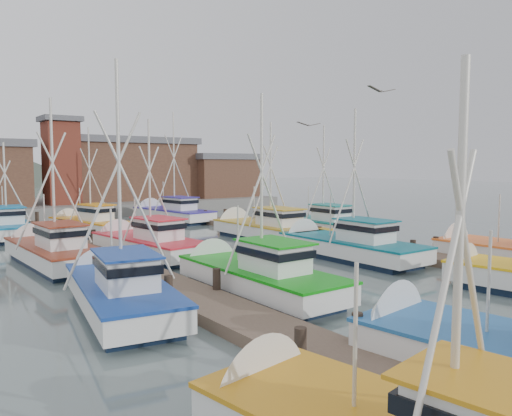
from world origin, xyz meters
TOP-DOWN VIEW (x-y plane):
  - ground at (0.00, 0.00)m, footprint 260.00×260.00m
  - dock_left at (-7.00, 4.04)m, footprint 2.30×46.00m
  - dock_right at (7.00, 4.04)m, footprint 2.30×46.00m
  - quay at (0.00, 37.00)m, footprint 44.00×16.00m
  - shed_center at (6.00, 37.00)m, footprint 14.84×9.54m
  - shed_right at (17.00, 34.00)m, footprint 8.48×6.36m
  - lookout_tower at (-2.00, 33.00)m, footprint 3.60×3.60m
  - boat_4 at (-4.31, -1.90)m, footprint 3.42×8.73m
  - boat_5 at (4.02, 1.06)m, footprint 3.57×9.22m
  - boat_6 at (-9.48, -1.01)m, footprint 3.97×8.90m
  - boat_8 at (-4.44, 8.13)m, footprint 3.73×9.05m
  - boat_9 at (4.76, 9.19)m, footprint 3.61×9.80m
  - boat_10 at (-9.27, 8.65)m, footprint 3.75×9.14m
  - boat_11 at (9.49, 8.93)m, footprint 3.49×8.60m
  - boat_12 at (-4.17, 18.98)m, footprint 4.05×8.51m
  - boat_13 at (4.67, 23.08)m, footprint 4.17×9.72m
  - boat_14 at (-9.25, 20.94)m, footprint 3.16×9.06m
  - gull_near at (-0.57, -5.16)m, footprint 1.55×0.62m
  - gull_far at (1.69, 1.35)m, footprint 1.54×0.60m

SIDE VIEW (x-z plane):
  - ground at x=0.00m, z-range 0.00..0.00m
  - dock_left at x=-7.00m, z-range -0.54..0.96m
  - dock_right at x=7.00m, z-range -0.54..0.96m
  - quay at x=0.00m, z-range 0.00..1.20m
  - boat_14 at x=-9.25m, z-range -3.02..4.37m
  - boat_8 at x=-4.44m, z-range -3.46..4.81m
  - boat_12 at x=-4.17m, z-range -3.52..4.88m
  - boat_4 at x=-4.31m, z-range -3.57..4.92m
  - boat_9 at x=4.76m, z-range -3.71..5.07m
  - boat_5 at x=4.02m, z-range -3.72..5.08m
  - boat_11 at x=9.49m, z-range -3.61..4.97m
  - boat_10 at x=-9.27m, z-range -3.87..5.24m
  - boat_6 at x=-9.48m, z-range -3.94..5.31m
  - boat_13 at x=4.67m, z-range -4.58..5.95m
  - shed_right at x=17.00m, z-range 1.24..6.44m
  - shed_center at x=6.00m, z-range 1.24..8.14m
  - lookout_tower at x=-2.00m, z-range 1.30..9.80m
  - gull_far at x=1.69m, z-range 7.01..7.25m
  - gull_near at x=-0.57m, z-range 7.78..8.02m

